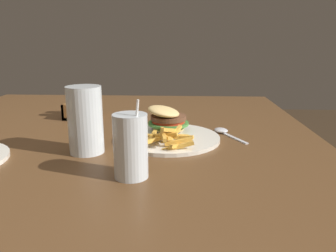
# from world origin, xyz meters

# --- Properties ---
(dining_table) EXTENTS (1.69, 1.29, 0.72)m
(dining_table) POSITION_xyz_m (0.00, 0.00, 0.64)
(dining_table) COLOR brown
(dining_table) RESTS_ON ground_plane
(meal_plate_near) EXTENTS (0.29, 0.29, 0.09)m
(meal_plate_near) POSITION_xyz_m (0.14, -0.21, 0.75)
(meal_plate_near) COLOR silver
(meal_plate_near) RESTS_ON dining_table
(beer_glass) EXTENTS (0.08, 0.08, 0.16)m
(beer_glass) POSITION_xyz_m (0.01, -0.01, 0.80)
(beer_glass) COLOR silver
(beer_glass) RESTS_ON dining_table
(juice_glass) EXTENTS (0.07, 0.07, 0.16)m
(juice_glass) POSITION_xyz_m (-0.14, -0.15, 0.78)
(juice_glass) COLOR silver
(juice_glass) RESTS_ON dining_table
(spoon) EXTENTS (0.14, 0.09, 0.01)m
(spoon) POSITION_xyz_m (0.19, -0.37, 0.73)
(spoon) COLOR silver
(spoon) RESTS_ON dining_table
(condiment_caddy) EXTENTS (0.13, 0.10, 0.11)m
(condiment_caddy) POSITION_xyz_m (0.38, 0.12, 0.76)
(condiment_caddy) COLOR brown
(condiment_caddy) RESTS_ON dining_table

